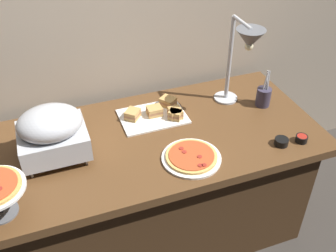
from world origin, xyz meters
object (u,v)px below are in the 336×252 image
object	(u,v)px
heat_lamp	(245,46)
sandwich_platter	(157,113)
pizza_plate_front	(191,157)
sauce_cup_far	(302,138)
chafing_dish	(52,132)
utensil_holder	(264,96)
sauce_cup_near	(281,142)

from	to	relation	value
heat_lamp	sandwich_platter	world-z (taller)	heat_lamp
pizza_plate_front	sauce_cup_far	distance (m)	0.59
chafing_dish	pizza_plate_front	distance (m)	0.68
heat_lamp	sauce_cup_far	xyz separation A→B (m)	(0.18, -0.35, -0.39)
pizza_plate_front	sandwich_platter	xyz separation A→B (m)	(-0.04, 0.40, 0.01)
chafing_dish	sandwich_platter	distance (m)	0.61
heat_lamp	pizza_plate_front	bearing A→B (deg)	-144.83
sauce_cup_far	utensil_holder	bearing A→B (deg)	91.86
sandwich_platter	utensil_holder	world-z (taller)	utensil_holder
utensil_holder	sandwich_platter	bearing A→B (deg)	170.53
heat_lamp	utensil_holder	bearing A→B (deg)	4.17
chafing_dish	utensil_holder	world-z (taller)	chafing_dish
heat_lamp	pizza_plate_front	world-z (taller)	heat_lamp
sauce_cup_far	pizza_plate_front	bearing A→B (deg)	173.30
chafing_dish	heat_lamp	bearing A→B (deg)	1.97
pizza_plate_front	utensil_holder	xyz separation A→B (m)	(0.58, 0.30, 0.05)
pizza_plate_front	heat_lamp	bearing A→B (deg)	35.17
utensil_holder	heat_lamp	bearing A→B (deg)	-175.83
utensil_holder	pizza_plate_front	bearing A→B (deg)	-152.73
sandwich_platter	utensil_holder	distance (m)	0.63
heat_lamp	sandwich_platter	distance (m)	0.60
sauce_cup_far	heat_lamp	bearing A→B (deg)	117.54
sandwich_platter	sauce_cup_near	xyz separation A→B (m)	(0.52, -0.46, -0.00)
sandwich_platter	sauce_cup_far	xyz separation A→B (m)	(0.63, -0.47, -0.00)
sauce_cup_far	utensil_holder	size ratio (longest dim) A/B	0.28
pizza_plate_front	sauce_cup_far	xyz separation A→B (m)	(0.59, -0.07, 0.01)
chafing_dish	heat_lamp	xyz separation A→B (m)	(1.02, 0.04, 0.25)
pizza_plate_front	utensil_holder	distance (m)	0.65
sauce_cup_far	sandwich_platter	bearing A→B (deg)	143.28
heat_lamp	pizza_plate_front	distance (m)	0.63
pizza_plate_front	sauce_cup_near	xyz separation A→B (m)	(0.48, -0.06, 0.01)
chafing_dish	heat_lamp	world-z (taller)	heat_lamp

